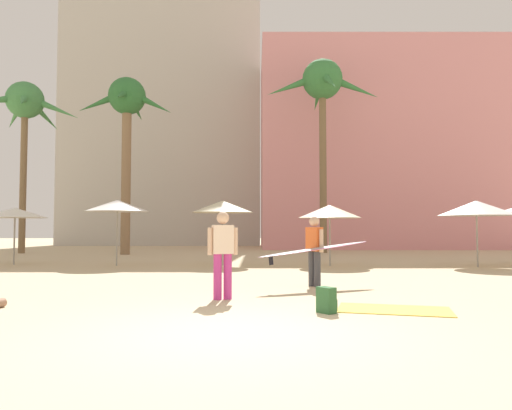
{
  "coord_description": "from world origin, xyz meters",
  "views": [
    {
      "loc": [
        0.31,
        -6.34,
        1.37
      ],
      "look_at": [
        0.33,
        7.82,
        2.07
      ],
      "focal_mm": 33.42,
      "sensor_mm": 36.0,
      "label": 1
    }
  ],
  "objects_px": {
    "cafe_umbrella_1": "(117,206)",
    "person_far_right": "(314,248)",
    "cafe_umbrella_3": "(222,207)",
    "cafe_umbrella_2": "(329,211)",
    "backpack": "(326,300)",
    "cafe_umbrella_0": "(14,213)",
    "cafe_umbrella_5": "(475,208)",
    "palm_tree_center": "(24,109)",
    "palm_tree_left": "(322,89)",
    "beach_towel": "(393,310)",
    "person_mid_center": "(222,251)",
    "palm_tree_far_left": "(126,111)"
  },
  "relations": [
    {
      "from": "cafe_umbrella_1",
      "to": "person_far_right",
      "type": "relative_size",
      "value": 0.85
    },
    {
      "from": "cafe_umbrella_3",
      "to": "person_far_right",
      "type": "xyz_separation_m",
      "value": [
        2.64,
        -6.63,
        -1.28
      ]
    },
    {
      "from": "cafe_umbrella_2",
      "to": "backpack",
      "type": "distance_m",
      "value": 9.99
    },
    {
      "from": "cafe_umbrella_0",
      "to": "person_far_right",
      "type": "height_order",
      "value": "cafe_umbrella_0"
    },
    {
      "from": "cafe_umbrella_3",
      "to": "cafe_umbrella_5",
      "type": "distance_m",
      "value": 9.17
    },
    {
      "from": "cafe_umbrella_0",
      "to": "person_far_right",
      "type": "distance_m",
      "value": 12.61
    },
    {
      "from": "cafe_umbrella_5",
      "to": "palm_tree_center",
      "type": "bearing_deg",
      "value": 155.68
    },
    {
      "from": "palm_tree_left",
      "to": "cafe_umbrella_1",
      "type": "height_order",
      "value": "palm_tree_left"
    },
    {
      "from": "cafe_umbrella_3",
      "to": "beach_towel",
      "type": "height_order",
      "value": "cafe_umbrella_3"
    },
    {
      "from": "cafe_umbrella_2",
      "to": "cafe_umbrella_5",
      "type": "distance_m",
      "value": 5.19
    },
    {
      "from": "cafe_umbrella_1",
      "to": "person_mid_center",
      "type": "height_order",
      "value": "cafe_umbrella_1"
    },
    {
      "from": "palm_tree_left",
      "to": "cafe_umbrella_5",
      "type": "distance_m",
      "value": 13.02
    },
    {
      "from": "beach_towel",
      "to": "cafe_umbrella_5",
      "type": "bearing_deg",
      "value": 57.99
    },
    {
      "from": "cafe_umbrella_2",
      "to": "person_far_right",
      "type": "relative_size",
      "value": 0.81
    },
    {
      "from": "palm_tree_center",
      "to": "cafe_umbrella_0",
      "type": "xyz_separation_m",
      "value": [
        3.79,
        -8.31,
        -6.12
      ]
    },
    {
      "from": "palm_tree_far_left",
      "to": "cafe_umbrella_3",
      "type": "relative_size",
      "value": 3.92
    },
    {
      "from": "cafe_umbrella_1",
      "to": "person_far_right",
      "type": "distance_m",
      "value": 9.14
    },
    {
      "from": "cafe_umbrella_0",
      "to": "cafe_umbrella_5",
      "type": "height_order",
      "value": "cafe_umbrella_5"
    },
    {
      "from": "cafe_umbrella_5",
      "to": "person_mid_center",
      "type": "distance_m",
      "value": 11.52
    },
    {
      "from": "cafe_umbrella_1",
      "to": "beach_towel",
      "type": "xyz_separation_m",
      "value": [
        7.44,
        -9.42,
        -2.2
      ]
    },
    {
      "from": "beach_towel",
      "to": "palm_tree_left",
      "type": "bearing_deg",
      "value": 85.46
    },
    {
      "from": "backpack",
      "to": "person_far_right",
      "type": "xyz_separation_m",
      "value": [
        0.24,
        3.41,
        0.7
      ]
    },
    {
      "from": "cafe_umbrella_3",
      "to": "backpack",
      "type": "height_order",
      "value": "cafe_umbrella_3"
    },
    {
      "from": "cafe_umbrella_2",
      "to": "person_far_right",
      "type": "distance_m",
      "value": 6.52
    },
    {
      "from": "palm_tree_far_left",
      "to": "person_far_right",
      "type": "distance_m",
      "value": 17.56
    },
    {
      "from": "cafe_umbrella_1",
      "to": "cafe_umbrella_2",
      "type": "bearing_deg",
      "value": 0.02
    },
    {
      "from": "cafe_umbrella_5",
      "to": "person_mid_center",
      "type": "relative_size",
      "value": 1.59
    },
    {
      "from": "cafe_umbrella_3",
      "to": "cafe_umbrella_0",
      "type": "bearing_deg",
      "value": 178.53
    },
    {
      "from": "palm_tree_left",
      "to": "palm_tree_center",
      "type": "relative_size",
      "value": 1.16
    },
    {
      "from": "palm_tree_center",
      "to": "cafe_umbrella_3",
      "type": "xyz_separation_m",
      "value": [
        11.68,
        -8.51,
        -5.89
      ]
    },
    {
      "from": "palm_tree_far_left",
      "to": "palm_tree_left",
      "type": "distance_m",
      "value": 11.02
    },
    {
      "from": "palm_tree_center",
      "to": "beach_towel",
      "type": "relative_size",
      "value": 5.18
    },
    {
      "from": "backpack",
      "to": "cafe_umbrella_1",
      "type": "bearing_deg",
      "value": 87.38
    },
    {
      "from": "person_far_right",
      "to": "palm_tree_far_left",
      "type": "bearing_deg",
      "value": 87.68
    },
    {
      "from": "palm_tree_center",
      "to": "cafe_umbrella_1",
      "type": "bearing_deg",
      "value": -48.5
    },
    {
      "from": "beach_towel",
      "to": "person_far_right",
      "type": "bearing_deg",
      "value": 106.72
    },
    {
      "from": "backpack",
      "to": "beach_towel",
      "type": "bearing_deg",
      "value": -21.91
    },
    {
      "from": "backpack",
      "to": "person_mid_center",
      "type": "height_order",
      "value": "person_mid_center"
    },
    {
      "from": "beach_towel",
      "to": "cafe_umbrella_0",
      "type": "bearing_deg",
      "value": 139.05
    },
    {
      "from": "beach_towel",
      "to": "person_far_right",
      "type": "relative_size",
      "value": 0.65
    },
    {
      "from": "palm_tree_center",
      "to": "cafe_umbrella_2",
      "type": "height_order",
      "value": "palm_tree_center"
    },
    {
      "from": "palm_tree_left",
      "to": "cafe_umbrella_2",
      "type": "relative_size",
      "value": 4.79
    },
    {
      "from": "palm_tree_left",
      "to": "person_mid_center",
      "type": "xyz_separation_m",
      "value": [
        -4.47,
        -17.68,
        -8.44
      ]
    },
    {
      "from": "palm_tree_far_left",
      "to": "cafe_umbrella_3",
      "type": "height_order",
      "value": "palm_tree_far_left"
    },
    {
      "from": "palm_tree_left",
      "to": "cafe_umbrella_3",
      "type": "relative_size",
      "value": 4.6
    },
    {
      "from": "palm_tree_center",
      "to": "beach_towel",
      "type": "xyz_separation_m",
      "value": [
        15.27,
        -18.27,
        -8.07
      ]
    },
    {
      "from": "palm_tree_center",
      "to": "cafe_umbrella_2",
      "type": "distance_m",
      "value": 18.98
    },
    {
      "from": "person_far_right",
      "to": "cafe_umbrella_5",
      "type": "bearing_deg",
      "value": 8.45
    },
    {
      "from": "cafe_umbrella_5",
      "to": "person_mid_center",
      "type": "xyz_separation_m",
      "value": [
        -8.52,
        -7.67,
        -1.16
      ]
    },
    {
      "from": "person_far_right",
      "to": "beach_towel",
      "type": "bearing_deg",
      "value": -106.35
    }
  ]
}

